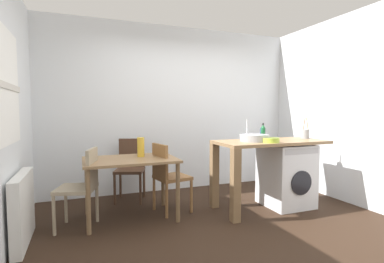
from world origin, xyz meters
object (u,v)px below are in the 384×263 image
bottle_squat_brown (263,132)px  mixing_bowl (271,140)px  dining_table (130,166)px  chair_person_seat (83,184)px  bottle_tall_green (263,132)px  chair_opposite (167,174)px  washing_machine (286,175)px  chair_spare_by_wall (131,166)px  utensil_crock (305,134)px  vase (141,147)px

bottle_squat_brown → mixing_bowl: 0.50m
dining_table → chair_person_seat: (-0.55, -0.12, -0.14)m
bottle_tall_green → chair_person_seat: bearing=178.9°
mixing_bowl → bottle_tall_green: bearing=71.6°
chair_opposite → washing_machine: size_ratio=1.05×
chair_spare_by_wall → utensil_crock: size_ratio=3.00×
utensil_crock → vase: size_ratio=1.22×
bottle_squat_brown → mixing_bowl: (-0.19, -0.45, -0.06)m
utensil_crock → vase: (-2.31, 0.34, -0.13)m
bottle_squat_brown → chair_opposite: bearing=177.2°
dining_table → washing_machine: size_ratio=1.28×
chair_person_seat → chair_spare_by_wall: bearing=-20.5°
chair_opposite → washing_machine: bearing=67.1°
bottle_tall_green → chair_opposite: bearing=171.3°
chair_person_seat → mixing_bowl: bearing=-82.7°
chair_opposite → washing_machine: 1.65m
chair_spare_by_wall → washing_machine: chair_spare_by_wall is taller
bottle_tall_green → utensil_crock: bearing=-5.9°
chair_spare_by_wall → vase: size_ratio=3.66×
bottle_tall_green → mixing_bowl: bearing=-108.4°
washing_machine → mixing_bowl: 0.69m
chair_spare_by_wall → bottle_tall_green: size_ratio=3.90×
chair_opposite → chair_person_seat: bearing=-93.0°
washing_machine → mixing_bowl: bearing=-154.4°
washing_machine → vase: bearing=168.7°
mixing_bowl → chair_spare_by_wall: bearing=141.2°
dining_table → chair_opposite: chair_opposite is taller
chair_person_seat → chair_spare_by_wall: size_ratio=1.00×
chair_spare_by_wall → bottle_tall_green: 1.98m
chair_opposite → bottle_squat_brown: bearing=75.5°
chair_spare_by_wall → washing_machine: 2.24m
chair_person_seat → bottle_squat_brown: bottle_squat_brown is taller
chair_spare_by_wall → bottle_squat_brown: (1.75, -0.80, 0.51)m
washing_machine → mixing_bowl: size_ratio=3.96×
dining_table → washing_machine: (2.10, -0.29, -0.21)m
mixing_bowl → dining_table: bearing=163.9°
chair_spare_by_wall → vase: vase is taller
chair_opposite → utensil_crock: size_ratio=3.00×
mixing_bowl → vase: vase is taller
bottle_tall_green → washing_machine: bearing=-21.8°
chair_person_seat → utensil_crock: bearing=-75.6°
mixing_bowl → washing_machine: bearing=25.6°
chair_spare_by_wall → vase: (0.02, -0.67, 0.36)m
washing_machine → bottle_squat_brown: bearing=130.6°
chair_person_seat → bottle_tall_green: bottle_tall_green is taller
chair_spare_by_wall → utensil_crock: 2.59m
bottle_tall_green → utensil_crock: utensil_crock is taller
chair_person_seat → vase: (0.70, 0.22, 0.36)m
chair_person_seat → washing_machine: (2.65, -0.17, -0.08)m
chair_person_seat → chair_opposite: size_ratio=1.00×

